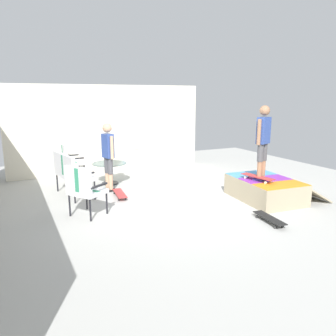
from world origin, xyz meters
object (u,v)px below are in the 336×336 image
patio_bench (70,171)px  patio_chair_near_house (69,158)px  skateboard_spare (269,218)px  skateboard_on_ramp (258,177)px  skate_ramp (266,189)px  person_skater (263,138)px  person_watching (108,152)px  skateboard_by_bench (120,194)px  patio_table (110,169)px  patio_chair_by_wall (83,186)px

patio_bench → patio_chair_near_house: bearing=-8.9°
skateboard_spare → skateboard_on_ramp: skateboard_on_ramp is taller
skate_ramp → patio_bench: 4.55m
person_skater → skateboard_on_ramp: person_skater is taller
patio_bench → person_watching: person_watching is taller
patio_bench → skateboard_by_bench: 1.28m
skate_ramp → skateboard_spare: skate_ramp is taller
patio_chair_near_house → person_watching: bearing=-156.5°
skateboard_on_ramp → skateboard_spare: bearing=150.5°
skateboard_spare → patio_table: bearing=24.8°
patio_chair_near_house → skateboard_on_ramp: patio_chair_near_house is taller
patio_bench → patio_table: size_ratio=1.47×
skate_ramp → patio_chair_by_wall: (0.68, 3.96, 0.37)m
patio_bench → person_watching: size_ratio=0.79×
patio_chair_near_house → patio_bench: bearing=171.1°
skate_ramp → skateboard_on_ramp: 0.46m
skate_ramp → patio_chair_near_house: patio_chair_near_house is taller
skateboard_spare → patio_chair_by_wall: bearing=59.0°
patio_chair_by_wall → person_watching: person_watching is taller
skate_ramp → skateboard_on_ramp: skateboard_on_ramp is taller
skate_ramp → patio_chair_near_house: (3.84, 3.70, 0.37)m
person_skater → skateboard_by_bench: (1.67, 2.73, -1.35)m
patio_bench → patio_table: bearing=-58.7°
patio_chair_near_house → patio_table: size_ratio=1.13×
person_skater → patio_bench: bearing=58.9°
patio_chair_by_wall → skateboard_by_bench: (0.94, -1.02, -0.53)m
skateboard_by_bench → patio_bench: bearing=60.1°
patio_chair_by_wall → patio_bench: bearing=-0.2°
person_watching → skateboard_on_ramp: bearing=-130.7°
person_skater → skateboard_spare: size_ratio=2.00×
skateboard_spare → patio_bench: bearing=42.1°
skateboard_on_ramp → patio_chair_by_wall: bearing=78.5°
patio_bench → patio_chair_near_house: same height
skateboard_by_bench → skateboard_on_ramp: (-1.68, -2.63, 0.49)m
person_watching → skateboard_on_ramp: (-2.31, -2.69, -0.40)m
patio_bench → skateboard_by_bench: bearing=-119.9°
skateboard_by_bench → skate_ramp: bearing=-118.9°
person_skater → person_watching: bearing=50.5°
person_skater → skate_ramp: bearing=-77.4°
patio_table → patio_chair_by_wall: bearing=152.5°
patio_chair_by_wall → skateboard_spare: patio_chair_by_wall is taller
patio_chair_near_house → person_watching: person_watching is taller
skate_ramp → skateboard_by_bench: size_ratio=2.35×
patio_chair_by_wall → patio_table: size_ratio=1.13×
skate_ramp → patio_chair_by_wall: size_ratio=1.89×
skateboard_spare → patio_chair_near_house: bearing=29.1°
patio_bench → skateboard_on_ramp: size_ratio=1.61×
person_watching → skateboard_by_bench: size_ratio=2.05×
person_watching → skate_ramp: bearing=-126.8°
person_watching → skateboard_on_ramp: person_watching is taller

